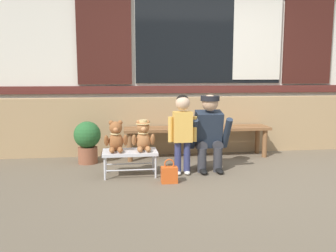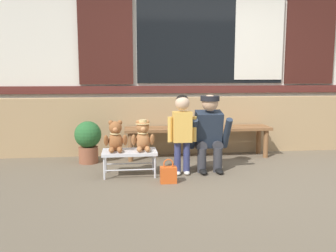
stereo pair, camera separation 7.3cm
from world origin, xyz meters
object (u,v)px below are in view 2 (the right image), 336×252
Objects in this scene: small_display_bench at (130,153)px; handbag_on_ground at (168,174)px; wooden_bench_long at (198,132)px; potted_plant at (88,139)px; teddy_bear_plain at (116,137)px; adult_crouching at (209,132)px; child_standing at (182,126)px; teddy_bear_with_hat at (143,136)px.

small_display_bench is 2.35× the size of handbag_on_ground.
wooden_bench_long is at bearing 40.17° from small_display_bench.
small_display_bench is at bearing -51.50° from potted_plant.
teddy_bear_plain is at bearing 179.49° from small_display_bench.
wooden_bench_long is 1.43m from teddy_bear_plain.
handbag_on_ground is (-0.57, -1.19, -0.28)m from wooden_bench_long.
adult_crouching is (1.15, 0.11, 0.02)m from teddy_bear_plain.
adult_crouching is (0.99, 0.11, 0.21)m from small_display_bench.
child_standing is 0.62m from handbag_on_ground.
handbag_on_ground is at bearing -140.93° from adult_crouching.
child_standing is 1.01× the size of adult_crouching.
adult_crouching is 1.65m from potted_plant.
teddy_bear_with_hat is (-0.83, -0.84, 0.10)m from wooden_bench_long.
teddy_bear_with_hat is at bearing -44.11° from potted_plant.
teddy_bear_with_hat is (0.32, 0.00, 0.01)m from teddy_bear_plain.
teddy_bear_with_hat is 1.34× the size of handbag_on_ground.
adult_crouching is at bearing 7.27° from teddy_bear_with_hat.
adult_crouching reaches higher than wooden_bench_long.
wooden_bench_long is at bearing 64.31° from handbag_on_ground.
wooden_bench_long is 5.78× the size of teddy_bear_plain.
potted_plant is (-0.55, 0.69, 0.06)m from small_display_bench.
teddy_bear_with_hat is 0.64× the size of potted_plant.
potted_plant is (-1.54, -0.15, -0.05)m from wooden_bench_long.
child_standing reaches higher than adult_crouching.
teddy_bear_plain is 1.34× the size of handbag_on_ground.
wooden_bench_long is 5.78× the size of teddy_bear_with_hat.
handbag_on_ground is (0.58, -0.35, -0.37)m from teddy_bear_plain.
teddy_bear_with_hat is at bearing -134.89° from wooden_bench_long.
child_standing is 3.52× the size of handbag_on_ground.
wooden_bench_long is 0.98m from child_standing.
small_display_bench is 0.25m from teddy_bear_plain.
small_display_bench is at bearing -139.83° from wooden_bench_long.
wooden_bench_long is 2.21× the size of adult_crouching.
teddy_bear_plain reaches higher than potted_plant.
potted_plant is (-0.71, 0.69, -0.15)m from teddy_bear_with_hat.
small_display_bench reaches higher than handbag_on_ground.
handbag_on_ground is (-0.20, -0.32, -0.50)m from child_standing.
child_standing is (0.62, -0.04, 0.33)m from small_display_bench.
teddy_bear_plain reaches higher than handbag_on_ground.
adult_crouching is at bearing 5.29° from teddy_bear_plain.
adult_crouching is 3.49× the size of handbag_on_ground.
wooden_bench_long is 3.28× the size of small_display_bench.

